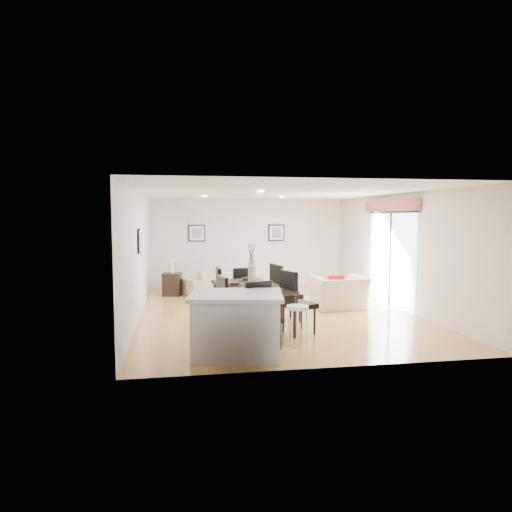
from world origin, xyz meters
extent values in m
plane|color=tan|center=(0.00, 0.00, 0.00)|extent=(8.00, 8.00, 0.00)
cube|color=silver|center=(0.00, 4.00, 1.35)|extent=(6.00, 0.04, 2.70)
cube|color=silver|center=(0.00, -4.00, 1.35)|extent=(6.00, 0.04, 2.70)
cube|color=silver|center=(-3.00, 0.00, 1.35)|extent=(0.04, 8.00, 2.70)
cube|color=silver|center=(3.00, 0.00, 1.35)|extent=(0.04, 8.00, 2.70)
cube|color=white|center=(0.00, 0.00, 2.70)|extent=(6.00, 8.00, 0.02)
imported|color=#9F9481|center=(-0.95, 2.76, 0.33)|extent=(2.43, 1.76, 0.66)
imported|color=silver|center=(1.54, 0.00, 0.38)|extent=(1.21, 1.07, 0.76)
imported|color=#305323|center=(5.57, 1.12, 0.29)|extent=(0.39, 0.39, 0.58)
cube|color=black|center=(-0.78, -1.53, 0.81)|extent=(1.42, 2.20, 0.07)
cylinder|color=black|center=(-1.01, -2.55, 0.39)|extent=(0.08, 0.08, 0.78)
cylinder|color=black|center=(-1.41, -0.70, 0.39)|extent=(0.08, 0.08, 0.78)
cylinder|color=black|center=(-0.15, -2.36, 0.39)|extent=(0.08, 0.08, 0.78)
cylinder|color=black|center=(-0.55, -0.51, 0.39)|extent=(0.08, 0.08, 0.78)
cube|color=black|center=(-1.59, -2.04, 0.49)|extent=(0.58, 0.58, 0.09)
cube|color=black|center=(-1.38, -1.99, 0.80)|extent=(0.17, 0.49, 0.59)
cylinder|color=black|center=(-1.82, -1.89, 0.22)|extent=(0.04, 0.04, 0.45)
cylinder|color=black|center=(-1.45, -1.81, 0.22)|extent=(0.04, 0.04, 0.45)
cylinder|color=black|center=(-1.74, -2.27, 0.22)|extent=(0.04, 0.04, 0.45)
cylinder|color=black|center=(-1.36, -2.18, 0.22)|extent=(0.04, 0.04, 0.45)
cube|color=black|center=(-1.59, -1.02, 0.51)|extent=(0.52, 0.52, 0.09)
cube|color=black|center=(-1.37, -1.02, 0.83)|extent=(0.07, 0.51, 0.61)
cylinder|color=black|center=(-1.79, -0.83, 0.23)|extent=(0.04, 0.04, 0.47)
cylinder|color=black|center=(-1.39, -0.82, 0.23)|extent=(0.04, 0.04, 0.47)
cylinder|color=black|center=(-1.79, -1.22, 0.23)|extent=(0.04, 0.04, 0.47)
cylinder|color=black|center=(-1.39, -1.22, 0.23)|extent=(0.04, 0.04, 0.47)
cube|color=black|center=(0.03, -2.04, 0.53)|extent=(0.67, 0.67, 0.09)
cube|color=black|center=(-0.19, -2.11, 0.87)|extent=(0.24, 0.52, 0.63)
cylinder|color=black|center=(0.30, -2.17, 0.24)|extent=(0.04, 0.04, 0.48)
cylinder|color=black|center=(-0.10, -2.30, 0.24)|extent=(0.04, 0.04, 0.48)
cylinder|color=black|center=(0.16, -1.77, 0.24)|extent=(0.04, 0.04, 0.48)
cylinder|color=black|center=(-0.23, -1.91, 0.24)|extent=(0.04, 0.04, 0.48)
cube|color=black|center=(0.03, -1.02, 0.53)|extent=(0.63, 0.63, 0.09)
cube|color=black|center=(-0.20, -1.07, 0.87)|extent=(0.18, 0.54, 0.64)
cylinder|color=black|center=(0.28, -1.18, 0.24)|extent=(0.04, 0.04, 0.49)
cylinder|color=black|center=(-0.13, -1.27, 0.24)|extent=(0.04, 0.04, 0.49)
cylinder|color=black|center=(0.19, -0.78, 0.24)|extent=(0.04, 0.04, 0.49)
cylinder|color=black|center=(-0.22, -0.86, 0.24)|extent=(0.04, 0.04, 0.49)
cube|color=black|center=(-0.78, -2.88, 0.49)|extent=(0.62, 0.62, 0.08)
cube|color=black|center=(-0.85, -2.68, 0.79)|extent=(0.48, 0.22, 0.58)
cylinder|color=black|center=(-0.90, -3.12, 0.22)|extent=(0.04, 0.04, 0.44)
cylinder|color=black|center=(-1.02, -2.76, 0.22)|extent=(0.04, 0.04, 0.44)
cylinder|color=black|center=(-0.54, -3.00, 0.22)|extent=(0.04, 0.04, 0.44)
cylinder|color=black|center=(-0.66, -2.64, 0.22)|extent=(0.04, 0.04, 0.44)
cube|color=black|center=(-0.78, -0.18, 0.47)|extent=(0.50, 0.50, 0.08)
cube|color=black|center=(-0.77, -0.38, 0.77)|extent=(0.47, 0.09, 0.56)
cylinder|color=black|center=(-0.61, 0.02, 0.22)|extent=(0.04, 0.04, 0.43)
cylinder|color=black|center=(-0.58, -0.35, 0.22)|extent=(0.04, 0.04, 0.43)
cylinder|color=black|center=(-0.98, -0.01, 0.22)|extent=(0.04, 0.04, 0.43)
cylinder|color=black|center=(-0.95, -0.37, 0.22)|extent=(0.04, 0.04, 0.43)
cylinder|color=white|center=(-0.78, -1.53, 1.04)|extent=(0.13, 0.13, 0.38)
cylinder|color=black|center=(-0.45, -1.53, 0.85)|extent=(0.37, 0.37, 0.01)
cylinder|color=black|center=(-0.45, -1.53, 0.88)|extent=(0.20, 0.20, 0.05)
cylinder|color=black|center=(-0.78, -0.93, 0.85)|extent=(0.37, 0.37, 0.01)
cylinder|color=black|center=(-0.78, -0.93, 0.88)|extent=(0.20, 0.20, 0.05)
cylinder|color=black|center=(-1.11, -1.53, 0.85)|extent=(0.37, 0.37, 0.01)
cylinder|color=black|center=(-1.11, -1.53, 0.88)|extent=(0.20, 0.20, 0.05)
cylinder|color=black|center=(-0.78, -2.13, 0.85)|extent=(0.37, 0.37, 0.01)
cylinder|color=black|center=(-0.78, -2.13, 0.88)|extent=(0.20, 0.20, 0.05)
cube|color=black|center=(0.32, 1.59, 0.21)|extent=(1.18, 0.88, 0.42)
cube|color=black|center=(-2.34, 2.47, 0.31)|extent=(0.55, 0.55, 0.62)
cylinder|color=white|center=(-2.34, 2.47, 0.71)|extent=(0.10, 0.10, 0.18)
cone|color=beige|center=(-2.34, 2.47, 0.92)|extent=(0.22, 0.22, 0.23)
cube|color=#AE1816|center=(1.44, -0.11, 0.62)|extent=(0.38, 0.18, 0.37)
cube|color=white|center=(-1.29, -3.23, 0.46)|extent=(1.44, 1.18, 0.92)
cube|color=#AFAFB1|center=(-1.29, -3.23, 0.96)|extent=(1.57, 1.30, 0.07)
cylinder|color=white|center=(-0.31, -3.23, 0.74)|extent=(0.35, 0.35, 0.05)
cylinder|color=silver|center=(-0.20, -3.11, 0.37)|extent=(0.02, 0.02, 0.74)
cylinder|color=silver|center=(-0.43, -3.11, 0.37)|extent=(0.02, 0.02, 0.74)
cylinder|color=silver|center=(-0.43, -3.35, 0.37)|extent=(0.02, 0.02, 0.74)
cylinder|color=silver|center=(-0.20, -3.35, 0.37)|extent=(0.02, 0.02, 0.74)
cube|color=black|center=(-1.60, 3.97, 1.65)|extent=(0.52, 0.03, 0.52)
cube|color=white|center=(-1.60, 3.97, 1.65)|extent=(0.44, 0.04, 0.44)
cube|color=#60605B|center=(-1.60, 3.97, 1.65)|extent=(0.30, 0.04, 0.30)
cube|color=black|center=(0.90, 3.97, 1.65)|extent=(0.52, 0.03, 0.52)
cube|color=white|center=(0.90, 3.97, 1.65)|extent=(0.44, 0.04, 0.44)
cube|color=#60605B|center=(0.90, 3.97, 1.65)|extent=(0.30, 0.04, 0.30)
cube|color=black|center=(-2.97, -0.20, 1.65)|extent=(0.03, 0.52, 0.52)
cube|color=white|center=(-2.97, -0.20, 1.65)|extent=(0.04, 0.44, 0.44)
cube|color=#60605B|center=(-2.97, -0.20, 1.65)|extent=(0.04, 0.30, 0.30)
cube|color=white|center=(2.98, 0.30, 1.12)|extent=(0.02, 2.40, 2.25)
cube|color=black|center=(2.96, 0.30, 1.12)|extent=(0.03, 0.05, 2.25)
cube|color=black|center=(2.96, 0.30, 2.27)|extent=(0.03, 2.50, 0.05)
cube|color=maroon|center=(2.92, 0.30, 2.43)|extent=(0.10, 2.70, 0.28)
plane|color=gray|center=(5.00, 0.30, 0.00)|extent=(6.00, 6.00, 0.00)
cube|color=#2F2F32|center=(6.20, 0.30, 0.90)|extent=(0.08, 5.50, 1.80)
cube|color=brown|center=(6.05, 2.70, 1.00)|extent=(0.35, 0.35, 2.00)
camera|label=1|loc=(-2.15, -10.12, 2.17)|focal=32.00mm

